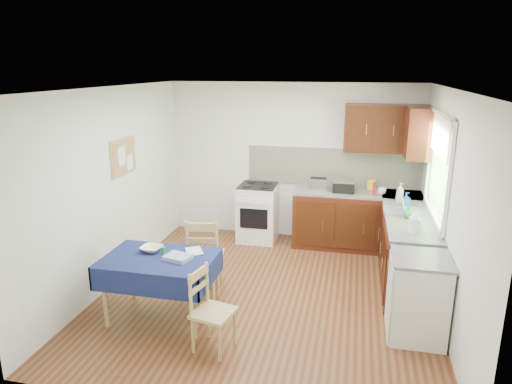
% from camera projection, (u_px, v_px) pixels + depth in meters
% --- Properties ---
extents(floor, '(4.20, 4.20, 0.00)m').
position_uv_depth(floor, '(266.00, 294.00, 5.68)').
color(floor, '#532516').
rests_on(floor, ground).
extents(ceiling, '(4.00, 4.20, 0.02)m').
position_uv_depth(ceiling, '(268.00, 88.00, 5.01)').
color(ceiling, silver).
rests_on(ceiling, wall_back).
extents(wall_back, '(4.00, 0.02, 2.50)m').
position_uv_depth(wall_back, '(292.00, 162.00, 7.32)').
color(wall_back, silver).
rests_on(wall_back, ground).
extents(wall_front, '(4.00, 0.02, 2.50)m').
position_uv_depth(wall_front, '(212.00, 275.00, 3.37)').
color(wall_front, silver).
rests_on(wall_front, ground).
extents(wall_left, '(0.02, 4.20, 2.50)m').
position_uv_depth(wall_left, '(112.00, 188.00, 5.76)').
color(wall_left, silver).
rests_on(wall_left, ground).
extents(wall_right, '(0.02, 4.20, 2.50)m').
position_uv_depth(wall_right, '(448.00, 209.00, 4.92)').
color(wall_right, silver).
rests_on(wall_right, ground).
extents(base_cabinets, '(1.90, 2.30, 0.86)m').
position_uv_depth(base_cabinets, '(378.00, 235.00, 6.46)').
color(base_cabinets, '#351509').
rests_on(base_cabinets, ground).
extents(worktop_back, '(1.90, 0.60, 0.04)m').
position_uv_depth(worktop_back, '(358.00, 193.00, 6.91)').
color(worktop_back, slate).
rests_on(worktop_back, base_cabinets).
extents(worktop_right, '(0.60, 1.70, 0.04)m').
position_uv_depth(worktop_right, '(410.00, 220.00, 5.70)').
color(worktop_right, slate).
rests_on(worktop_right, base_cabinets).
extents(worktop_corner, '(0.60, 0.60, 0.04)m').
position_uv_depth(worktop_corner, '(402.00, 195.00, 6.78)').
color(worktop_corner, slate).
rests_on(worktop_corner, base_cabinets).
extents(splashback, '(2.70, 0.02, 0.60)m').
position_uv_depth(splashback, '(333.00, 167.00, 7.18)').
color(splashback, silver).
rests_on(splashback, wall_back).
extents(upper_cabinets, '(1.20, 0.85, 0.70)m').
position_uv_depth(upper_cabinets, '(395.00, 130.00, 6.56)').
color(upper_cabinets, '#351509').
rests_on(upper_cabinets, wall_back).
extents(stove, '(0.60, 0.61, 0.92)m').
position_uv_depth(stove, '(258.00, 212.00, 7.35)').
color(stove, white).
rests_on(stove, ground).
extents(window, '(0.04, 1.48, 1.26)m').
position_uv_depth(window, '(439.00, 160.00, 5.48)').
color(window, '#305B25').
rests_on(window, wall_right).
extents(fridge, '(0.58, 0.60, 0.89)m').
position_uv_depth(fridge, '(418.00, 297.00, 4.69)').
color(fridge, white).
rests_on(fridge, ground).
extents(corkboard, '(0.04, 0.62, 0.47)m').
position_uv_depth(corkboard, '(123.00, 156.00, 5.94)').
color(corkboard, '#A58C52').
rests_on(corkboard, wall_left).
extents(dining_table, '(1.21, 0.82, 0.73)m').
position_uv_depth(dining_table, '(159.00, 266.00, 4.98)').
color(dining_table, '#101243').
rests_on(dining_table, ground).
extents(chair_far, '(0.50, 0.50, 0.98)m').
position_uv_depth(chair_far, '(204.00, 253.00, 5.59)').
color(chair_far, '#A58C52').
rests_on(chair_far, ground).
extents(chair_near, '(0.45, 0.45, 0.84)m').
position_uv_depth(chair_near, '(210.00, 308.00, 4.48)').
color(chair_near, '#A58C52').
rests_on(chair_near, ground).
extents(toaster, '(0.28, 0.17, 0.21)m').
position_uv_depth(toaster, '(318.00, 184.00, 6.94)').
color(toaster, '#B7B7BC').
rests_on(toaster, worktop_back).
extents(sandwich_press, '(0.32, 0.28, 0.19)m').
position_uv_depth(sandwich_press, '(344.00, 186.00, 6.88)').
color(sandwich_press, black).
rests_on(sandwich_press, worktop_back).
extents(sauce_bottle, '(0.04, 0.04, 0.20)m').
position_uv_depth(sauce_bottle, '(374.00, 189.00, 6.69)').
color(sauce_bottle, red).
rests_on(sauce_bottle, worktop_back).
extents(yellow_packet, '(0.12, 0.09, 0.15)m').
position_uv_depth(yellow_packet, '(371.00, 185.00, 7.01)').
color(yellow_packet, gold).
rests_on(yellow_packet, worktop_back).
extents(dish_rack, '(0.47, 0.36, 0.22)m').
position_uv_depth(dish_rack, '(402.00, 210.00, 5.96)').
color(dish_rack, gray).
rests_on(dish_rack, worktop_right).
extents(kettle, '(0.14, 0.14, 0.24)m').
position_uv_depth(kettle, '(415.00, 224.00, 5.18)').
color(kettle, white).
rests_on(kettle, worktop_right).
extents(cup, '(0.15, 0.15, 0.10)m').
position_uv_depth(cup, '(382.00, 191.00, 6.75)').
color(cup, white).
rests_on(cup, worktop_back).
extents(soap_bottle_a, '(0.15, 0.15, 0.28)m').
position_uv_depth(soap_bottle_a, '(400.00, 193.00, 6.34)').
color(soap_bottle_a, white).
rests_on(soap_bottle_a, worktop_right).
extents(soap_bottle_b, '(0.11, 0.11, 0.20)m').
position_uv_depth(soap_bottle_b, '(406.00, 200.00, 6.14)').
color(soap_bottle_b, blue).
rests_on(soap_bottle_b, worktop_right).
extents(soap_bottle_c, '(0.13, 0.13, 0.15)m').
position_uv_depth(soap_bottle_c, '(408.00, 212.00, 5.69)').
color(soap_bottle_c, '#248539').
rests_on(soap_bottle_c, worktop_right).
extents(plate_bowl, '(0.26, 0.26, 0.06)m').
position_uv_depth(plate_bowl, '(152.00, 249.00, 5.12)').
color(plate_bowl, '#F3E1C7').
rests_on(plate_bowl, dining_table).
extents(book, '(0.27, 0.29, 0.02)m').
position_uv_depth(book, '(186.00, 252.00, 5.07)').
color(book, white).
rests_on(book, dining_table).
extents(spice_jar, '(0.04, 0.04, 0.08)m').
position_uv_depth(spice_jar, '(164.00, 250.00, 5.04)').
color(spice_jar, green).
rests_on(spice_jar, dining_table).
extents(tea_towel, '(0.31, 0.26, 0.05)m').
position_uv_depth(tea_towel, '(178.00, 257.00, 4.90)').
color(tea_towel, '#294196').
rests_on(tea_towel, dining_table).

